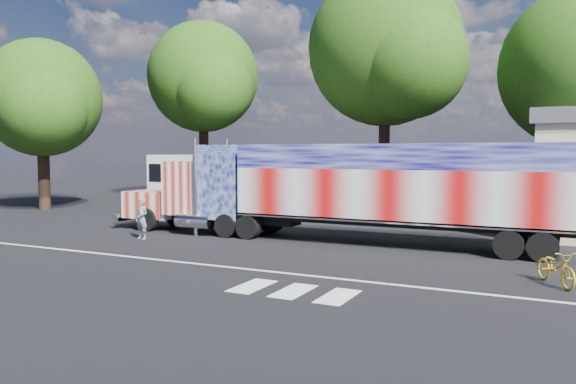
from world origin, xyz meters
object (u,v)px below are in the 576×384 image
at_px(semi_truck, 338,188).
at_px(coach_bus, 240,183).
at_px(tree_w_a, 42,99).
at_px(tree_nw_a, 204,78).
at_px(tree_n_mid, 388,49).
at_px(woman, 142,219).
at_px(bicycle, 556,267).

xyz_separation_m(semi_truck, coach_bus, (-8.70, 7.04, -0.36)).
bearing_deg(tree_w_a, tree_nw_a, 65.41).
xyz_separation_m(tree_w_a, tree_n_mid, (18.50, 10.50, 3.19)).
height_order(coach_bus, tree_w_a, tree_w_a).
height_order(coach_bus, tree_n_mid, tree_n_mid).
height_order(semi_truck, tree_w_a, tree_w_a).
bearing_deg(coach_bus, semi_truck, -38.96).
distance_m(woman, bicycle, 15.24).
bearing_deg(tree_nw_a, tree_w_a, -114.59).
xyz_separation_m(woman, tree_nw_a, (-8.66, 17.03, 8.18)).
relative_size(tree_nw_a, tree_n_mid, 0.88).
relative_size(tree_w_a, tree_n_mid, 0.70).
distance_m(woman, tree_nw_a, 20.79).
height_order(coach_bus, tree_nw_a, tree_nw_a).
distance_m(woman, tree_n_mid, 20.13).
bearing_deg(tree_n_mid, woman, -106.54).
height_order(coach_bus, woman, coach_bus).
distance_m(bicycle, tree_nw_a, 31.30).
height_order(woman, tree_n_mid, tree_n_mid).
xyz_separation_m(semi_truck, woman, (-7.35, -2.94, -1.28)).
bearing_deg(tree_w_a, woman, -26.53).
distance_m(tree_nw_a, tree_n_mid, 13.80).
distance_m(coach_bus, tree_w_a, 13.46).
distance_m(semi_truck, coach_bus, 11.20).
bearing_deg(bicycle, tree_nw_a, 111.64).
bearing_deg(tree_n_mid, tree_w_a, -150.43).
distance_m(tree_w_a, tree_n_mid, 21.51).
height_order(semi_truck, bicycle, semi_truck).
bearing_deg(tree_w_a, semi_truck, -10.24).
bearing_deg(semi_truck, tree_nw_a, 138.64).
relative_size(bicycle, tree_n_mid, 0.12).
distance_m(semi_truck, tree_nw_a, 22.41).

